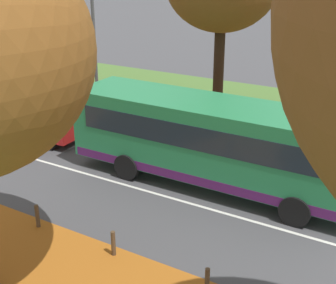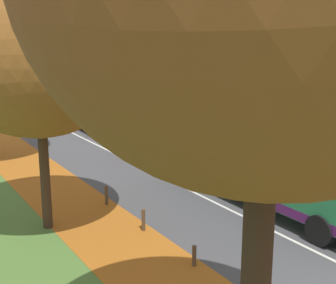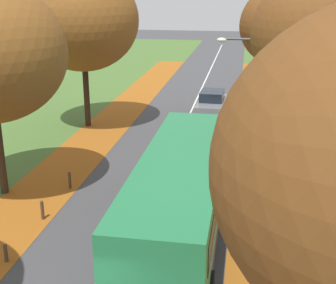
{
  "view_description": "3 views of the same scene",
  "coord_description": "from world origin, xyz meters",
  "px_view_note": "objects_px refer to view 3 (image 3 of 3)",
  "views": [
    {
      "loc": [
        -11.88,
        0.59,
        7.55
      ],
      "look_at": [
        0.35,
        7.81,
        1.82
      ],
      "focal_mm": 50.0,
      "sensor_mm": 36.0,
      "label": 1
    },
    {
      "loc": [
        -10.36,
        -5.07,
        6.26
      ],
      "look_at": [
        -0.33,
        10.79,
        1.83
      ],
      "focal_mm": 50.0,
      "sensor_mm": 36.0,
      "label": 2
    },
    {
      "loc": [
        3.5,
        -7.08,
        8.17
      ],
      "look_at": [
        0.69,
        9.72,
        2.39
      ],
      "focal_mm": 50.0,
      "sensor_mm": 36.0,
      "label": 3
    }
  ],
  "objects_px": {
    "bus": "(181,193)",
    "bollard_third": "(6,253)",
    "bollard_fourth": "(42,210)",
    "tree_right_mid": "(286,26)",
    "car_grey_following": "(212,104)",
    "bollard_fifth": "(70,180)",
    "car_red_lead": "(208,138)",
    "tree_right_near": "(323,36)",
    "streetlamp_right": "(249,89)",
    "tree_left_mid": "(82,20)"
  },
  "relations": [
    {
      "from": "tree_right_near",
      "to": "bollard_third",
      "type": "bearing_deg",
      "value": -156.1
    },
    {
      "from": "tree_right_mid",
      "to": "car_grey_following",
      "type": "distance_m",
      "value": 6.9
    },
    {
      "from": "tree_right_mid",
      "to": "streetlamp_right",
      "type": "distance_m",
      "value": 7.35
    },
    {
      "from": "bollard_fifth",
      "to": "car_grey_following",
      "type": "distance_m",
      "value": 13.36
    },
    {
      "from": "tree_right_near",
      "to": "bollard_fourth",
      "type": "distance_m",
      "value": 11.34
    },
    {
      "from": "streetlamp_right",
      "to": "tree_left_mid",
      "type": "bearing_deg",
      "value": 150.86
    },
    {
      "from": "tree_left_mid",
      "to": "bollard_fifth",
      "type": "height_order",
      "value": "tree_left_mid"
    },
    {
      "from": "bollard_fifth",
      "to": "car_red_lead",
      "type": "relative_size",
      "value": 0.17
    },
    {
      "from": "tree_right_mid",
      "to": "car_grey_following",
      "type": "relative_size",
      "value": 1.95
    },
    {
      "from": "bollard_third",
      "to": "streetlamp_right",
      "type": "distance_m",
      "value": 12.17
    },
    {
      "from": "bollard_fifth",
      "to": "car_grey_following",
      "type": "xyz_separation_m",
      "value": [
        4.96,
        12.4,
        0.45
      ]
    },
    {
      "from": "tree_right_mid",
      "to": "bollard_third",
      "type": "relative_size",
      "value": 13.88
    },
    {
      "from": "tree_right_mid",
      "to": "bus",
      "type": "distance_m",
      "value": 14.89
    },
    {
      "from": "bollard_third",
      "to": "bollard_fourth",
      "type": "bearing_deg",
      "value": 90.55
    },
    {
      "from": "tree_left_mid",
      "to": "car_red_lead",
      "type": "bearing_deg",
      "value": -25.69
    },
    {
      "from": "bollard_third",
      "to": "bus",
      "type": "relative_size",
      "value": 0.06
    },
    {
      "from": "tree_right_near",
      "to": "streetlamp_right",
      "type": "bearing_deg",
      "value": 113.31
    },
    {
      "from": "streetlamp_right",
      "to": "tree_right_near",
      "type": "bearing_deg",
      "value": -66.69
    },
    {
      "from": "tree_left_mid",
      "to": "bollard_third",
      "type": "distance_m",
      "value": 15.79
    },
    {
      "from": "bollard_fourth",
      "to": "car_red_lead",
      "type": "distance_m",
      "value": 9.66
    },
    {
      "from": "tree_left_mid",
      "to": "streetlamp_right",
      "type": "bearing_deg",
      "value": -29.14
    },
    {
      "from": "car_red_lead",
      "to": "car_grey_following",
      "type": "bearing_deg",
      "value": 92.82
    },
    {
      "from": "bollard_third",
      "to": "bollard_fourth",
      "type": "distance_m",
      "value": 2.78
    },
    {
      "from": "bollard_fourth",
      "to": "streetlamp_right",
      "type": "relative_size",
      "value": 0.12
    },
    {
      "from": "bus",
      "to": "bollard_third",
      "type": "bearing_deg",
      "value": -156.37
    },
    {
      "from": "bollard_third",
      "to": "car_red_lead",
      "type": "relative_size",
      "value": 0.14
    },
    {
      "from": "tree_left_mid",
      "to": "car_grey_following",
      "type": "bearing_deg",
      "value": 25.88
    },
    {
      "from": "tree_right_mid",
      "to": "bollard_fifth",
      "type": "relative_size",
      "value": 11.37
    },
    {
      "from": "bollard_third",
      "to": "car_red_lead",
      "type": "distance_m",
      "value": 12.07
    },
    {
      "from": "streetlamp_right",
      "to": "bus",
      "type": "height_order",
      "value": "streetlamp_right"
    },
    {
      "from": "bollard_third",
      "to": "bollard_fourth",
      "type": "xyz_separation_m",
      "value": [
        -0.03,
        2.78,
        0.07
      ]
    },
    {
      "from": "tree_left_mid",
      "to": "tree_right_near",
      "type": "relative_size",
      "value": 1.05
    },
    {
      "from": "tree_right_near",
      "to": "bus",
      "type": "relative_size",
      "value": 0.84
    },
    {
      "from": "tree_right_mid",
      "to": "bus",
      "type": "xyz_separation_m",
      "value": [
        -3.96,
        -13.71,
        -4.23
      ]
    },
    {
      "from": "tree_right_mid",
      "to": "bollard_fifth",
      "type": "height_order",
      "value": "tree_right_mid"
    },
    {
      "from": "tree_left_mid",
      "to": "bollard_third",
      "type": "xyz_separation_m",
      "value": [
        2.26,
        -14.47,
        -5.92
      ]
    },
    {
      "from": "tree_right_mid",
      "to": "bollard_third",
      "type": "distance_m",
      "value": 19.21
    },
    {
      "from": "bollard_third",
      "to": "car_grey_following",
      "type": "bearing_deg",
      "value": 74.66
    },
    {
      "from": "bollard_fourth",
      "to": "bus",
      "type": "xyz_separation_m",
      "value": [
        5.16,
        -0.53,
        1.34
      ]
    },
    {
      "from": "tree_right_near",
      "to": "bus",
      "type": "distance_m",
      "value": 6.73
    },
    {
      "from": "bollard_fifth",
      "to": "car_grey_following",
      "type": "bearing_deg",
      "value": 68.19
    },
    {
      "from": "bollard_third",
      "to": "bollard_fifth",
      "type": "height_order",
      "value": "bollard_fifth"
    },
    {
      "from": "bollard_third",
      "to": "bollard_fourth",
      "type": "relative_size",
      "value": 0.81
    },
    {
      "from": "car_red_lead",
      "to": "bollard_fourth",
      "type": "bearing_deg",
      "value": -123.31
    },
    {
      "from": "bollard_fifth",
      "to": "car_red_lead",
      "type": "height_order",
      "value": "car_red_lead"
    },
    {
      "from": "bollard_fifth",
      "to": "car_grey_following",
      "type": "height_order",
      "value": "car_grey_following"
    },
    {
      "from": "tree_left_mid",
      "to": "car_grey_following",
      "type": "relative_size",
      "value": 2.14
    },
    {
      "from": "tree_right_mid",
      "to": "streetlamp_right",
      "type": "relative_size",
      "value": 1.38
    },
    {
      "from": "bus",
      "to": "streetlamp_right",
      "type": "bearing_deg",
      "value": 73.67
    },
    {
      "from": "tree_left_mid",
      "to": "tree_right_mid",
      "type": "relative_size",
      "value": 1.1
    }
  ]
}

